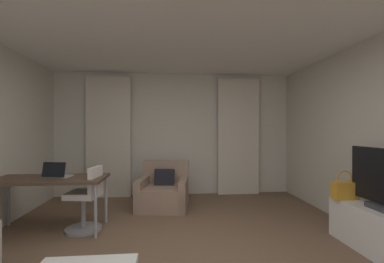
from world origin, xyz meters
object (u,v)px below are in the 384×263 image
desk_chair (86,202)px  handbag_primary (345,190)px  desk (49,182)px  tv_console (382,232)px  laptop (57,174)px  armchair (164,193)px

desk_chair → handbag_primary: 3.44m
desk → tv_console: size_ratio=1.22×
handbag_primary → desk_chair: bearing=170.3°
desk → tv_console: 4.15m
laptop → tv_console: 4.07m
handbag_primary → laptop: bearing=170.9°
armchair → desk: armchair is taller
desk_chair → desk: bearing=179.1°
laptop → tv_console: bearing=-15.3°
desk_chair → handbag_primary: size_ratio=2.39×
desk_chair → laptop: laptop is taller
armchair → desk_chair: 1.45m
desk → tv_console: (3.99, -1.04, -0.43)m
handbag_primary → desk: bearing=171.4°
handbag_primary → tv_console: bearing=-76.2°
armchair → tv_console: armchair is taller
desk → laptop: (0.09, 0.02, 0.10)m
desk_chair → handbag_primary: bearing=-9.7°
armchair → tv_console: (2.45, -2.03, -0.01)m
armchair → tv_console: size_ratio=0.79×
laptop → tv_console: laptop is taller
desk_chair → tv_console: (3.50, -1.03, -0.14)m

